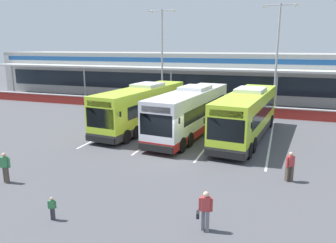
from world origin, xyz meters
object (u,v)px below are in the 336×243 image
Objects in this scene: pedestrian_child at (52,208)px; lamp_post_west at (162,52)px; pedestrian_with_handbag at (205,210)px; pedestrian_near_bin at (290,166)px; lamp_post_centre at (277,53)px; coach_bus_left_centre at (190,112)px; coach_bus_leftmost at (143,108)px; coach_bus_centre at (247,116)px; pedestrian_in_dark_coat at (5,167)px.

lamp_post_west reaches higher than pedestrian_child.
pedestrian_with_handbag is 1.00× the size of pedestrian_near_bin.
coach_bus_left_centre is at bearing -119.77° from lamp_post_centre.
coach_bus_leftmost is at bearing -78.24° from lamp_post_west.
coach_bus_centre is 13.77m from pedestrian_with_handbag.
coach_bus_leftmost is 1.00× the size of coach_bus_centre.
pedestrian_with_handbag is 0.15× the size of lamp_post_centre.
pedestrian_near_bin is 18.78m from lamp_post_centre.
pedestrian_near_bin is 0.15× the size of lamp_post_west.
pedestrian_near_bin reaches higher than pedestrian_child.
coach_bus_centre is (4.37, 0.24, 0.00)m from coach_bus_left_centre.
coach_bus_leftmost and coach_bus_centre have the same top height.
lamp_post_west is (-2.26, 10.87, 4.50)m from coach_bus_leftmost.
lamp_post_west is at bearing 126.84° from pedestrian_near_bin.
coach_bus_left_centre is 10.57m from pedestrian_near_bin.
coach_bus_left_centre is (4.41, -0.58, 0.00)m from coach_bus_leftmost.
pedestrian_in_dark_coat is at bearing -98.69° from coach_bus_leftmost.
coach_bus_left_centre is at bearing 62.83° from pedestrian_in_dark_coat.
coach_bus_leftmost is 8.79m from coach_bus_centre.
pedestrian_in_dark_coat is 1.61× the size of pedestrian_child.
pedestrian_with_handbag is 6.18m from pedestrian_child.
pedestrian_child is 27.34m from lamp_post_west.
lamp_post_west is (-14.15, 18.88, 5.42)m from pedestrian_near_bin.
coach_bus_leftmost is 7.62× the size of pedestrian_near_bin.
coach_bus_left_centre is 7.62× the size of pedestrian_in_dark_coat.
coach_bus_left_centre is 14.94m from pedestrian_child.
coach_bus_leftmost and coach_bus_left_centre have the same top height.
pedestrian_with_handbag and pedestrian_near_bin have the same top height.
lamp_post_centre is (10.42, 9.91, 4.50)m from coach_bus_leftmost.
coach_bus_leftmost is 12.29× the size of pedestrian_child.
pedestrian_near_bin is 0.15× the size of lamp_post_centre.
pedestrian_in_dark_coat is 0.15× the size of lamp_post_centre.
coach_bus_centre is at bearing 112.03° from pedestrian_near_bin.
pedestrian_with_handbag and pedestrian_in_dark_coat have the same top height.
coach_bus_centre reaches higher than pedestrian_near_bin.
pedestrian_child is at bearing -111.86° from coach_bus_centre.
lamp_post_west is 12.72m from lamp_post_centre.
coach_bus_left_centre is 14.07m from pedestrian_in_dark_coat.
lamp_post_west is at bearing 101.76° from coach_bus_leftmost.
pedestrian_in_dark_coat is (-10.78, 1.01, 0.02)m from pedestrian_with_handbag.
coach_bus_left_centre reaches higher than pedestrian_in_dark_coat.
coach_bus_centre is at bearing -45.44° from lamp_post_west.
pedestrian_with_handbag is 0.15× the size of lamp_post_west.
pedestrian_with_handbag is 27.83m from lamp_post_west.
pedestrian_with_handbag is (4.37, -13.50, -0.93)m from coach_bus_left_centre.
pedestrian_child is (-6.04, -1.30, -0.32)m from pedestrian_with_handbag.
lamp_post_centre is (7.67, 25.29, 5.75)m from pedestrian_child.
pedestrian_in_dark_coat is 26.68m from lamp_post_centre.
coach_bus_left_centre is 12.29× the size of pedestrian_child.
pedestrian_near_bin is (11.88, -8.01, -0.91)m from coach_bus_leftmost.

